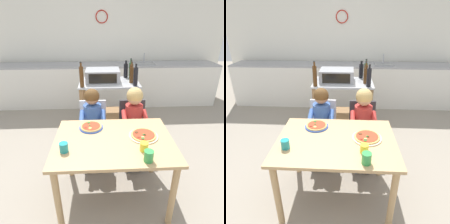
% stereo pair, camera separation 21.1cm
% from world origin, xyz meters
% --- Properties ---
extents(ground_plane, '(12.01, 12.01, 0.00)m').
position_xyz_m(ground_plane, '(0.00, 1.20, 0.00)').
color(ground_plane, gray).
extents(back_wall_tiled, '(5.33, 0.14, 2.70)m').
position_xyz_m(back_wall_tiled, '(-0.00, 3.06, 1.35)').
color(back_wall_tiled, white).
rests_on(back_wall_tiled, ground).
extents(kitchen_counter, '(4.80, 0.60, 1.10)m').
position_xyz_m(kitchen_counter, '(0.00, 2.65, 0.45)').
color(kitchen_counter, silver).
rests_on(kitchen_counter, ground).
extents(kitchen_island_cart, '(0.94, 0.60, 0.88)m').
position_xyz_m(kitchen_island_cart, '(0.02, 1.44, 0.58)').
color(kitchen_island_cart, '#B7BABF').
rests_on(kitchen_island_cart, ground).
extents(toaster_oven, '(0.53, 0.39, 0.19)m').
position_xyz_m(toaster_oven, '(-0.08, 1.47, 0.97)').
color(toaster_oven, '#999BA0').
rests_on(toaster_oven, kitchen_island_cart).
extents(bottle_brown_beer, '(0.07, 0.07, 0.33)m').
position_xyz_m(bottle_brown_beer, '(0.40, 1.22, 1.02)').
color(bottle_brown_beer, black).
rests_on(bottle_brown_beer, kitchen_island_cart).
extents(bottle_tall_green_wine, '(0.06, 0.06, 0.33)m').
position_xyz_m(bottle_tall_green_wine, '(0.36, 1.38, 1.00)').
color(bottle_tall_green_wine, '#4C2D14').
rests_on(bottle_tall_green_wine, kitchen_island_cart).
extents(bottle_clear_vinegar, '(0.06, 0.06, 0.33)m').
position_xyz_m(bottle_clear_vinegar, '(0.38, 1.59, 1.01)').
color(bottle_clear_vinegar, '#1E4723').
rests_on(bottle_clear_vinegar, kitchen_island_cart).
extents(bottle_slim_sauce, '(0.06, 0.06, 0.33)m').
position_xyz_m(bottle_slim_sauce, '(0.37, 1.49, 1.01)').
color(bottle_slim_sauce, '#4C2D14').
rests_on(bottle_slim_sauce, kitchen_island_cart).
extents(bottle_dark_olive_oil, '(0.06, 0.06, 0.37)m').
position_xyz_m(bottle_dark_olive_oil, '(-0.39, 1.20, 1.03)').
color(bottle_dark_olive_oil, '#4C2D14').
rests_on(bottle_dark_olive_oil, kitchen_island_cart).
extents(bottle_squat_spirits, '(0.07, 0.07, 0.28)m').
position_xyz_m(bottle_squat_spirits, '(0.31, 1.69, 1.00)').
color(bottle_squat_spirits, black).
rests_on(bottle_squat_spirits, kitchen_island_cart).
extents(dining_table, '(1.14, 0.83, 0.74)m').
position_xyz_m(dining_table, '(0.00, 0.00, 0.63)').
color(dining_table, tan).
rests_on(dining_table, ground).
extents(dining_chair_left, '(0.36, 0.36, 0.81)m').
position_xyz_m(dining_chair_left, '(-0.23, 0.71, 0.48)').
color(dining_chair_left, silver).
rests_on(dining_chair_left, ground).
extents(dining_chair_right, '(0.36, 0.36, 0.81)m').
position_xyz_m(dining_chair_right, '(0.30, 0.70, 0.48)').
color(dining_chair_right, '#333338').
rests_on(dining_chair_right, ground).
extents(child_in_blue_striped_shirt, '(0.32, 0.42, 1.01)m').
position_xyz_m(child_in_blue_striped_shirt, '(-0.23, 0.59, 0.65)').
color(child_in_blue_striped_shirt, '#424C6B').
rests_on(child_in_blue_striped_shirt, ground).
extents(child_in_red_shirt, '(0.32, 0.42, 1.02)m').
position_xyz_m(child_in_red_shirt, '(0.30, 0.58, 0.67)').
color(child_in_red_shirt, '#424C6B').
rests_on(child_in_red_shirt, ground).
extents(pizza_plate_blue_rimmed, '(0.25, 0.25, 0.03)m').
position_xyz_m(pizza_plate_blue_rimmed, '(-0.23, 0.23, 0.75)').
color(pizza_plate_blue_rimmed, '#3356B7').
rests_on(pizza_plate_blue_rimmed, dining_table).
extents(pizza_plate_cream, '(0.29, 0.29, 0.03)m').
position_xyz_m(pizza_plate_cream, '(0.30, 0.04, 0.75)').
color(pizza_plate_cream, beige).
rests_on(pizza_plate_cream, dining_table).
extents(drinking_cup_teal, '(0.08, 0.08, 0.09)m').
position_xyz_m(drinking_cup_teal, '(-0.44, -0.16, 0.78)').
color(drinking_cup_teal, teal).
rests_on(drinking_cup_teal, dining_table).
extents(drinking_cup_green, '(0.08, 0.08, 0.10)m').
position_xyz_m(drinking_cup_green, '(0.26, -0.33, 0.79)').
color(drinking_cup_green, green).
rests_on(drinking_cup_green, dining_table).
extents(drinking_cup_yellow, '(0.07, 0.07, 0.08)m').
position_xyz_m(drinking_cup_yellow, '(0.25, -0.19, 0.78)').
color(drinking_cup_yellow, yellow).
rests_on(drinking_cup_yellow, dining_table).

